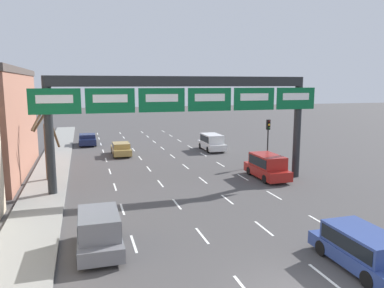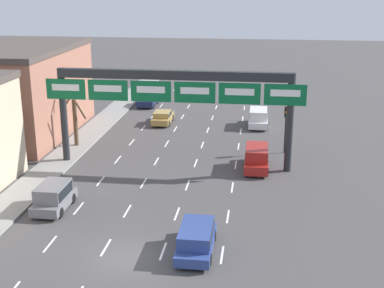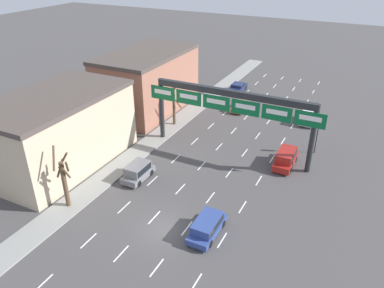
% 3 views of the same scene
% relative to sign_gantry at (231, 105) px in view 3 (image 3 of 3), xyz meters
% --- Properties ---
extents(ground_plane, '(220.00, 220.00, 0.00)m').
position_rel_sign_gantry_xyz_m(ground_plane, '(-0.00, -15.04, -6.06)').
color(ground_plane, '#474444').
extents(sidewalk_left, '(2.80, 110.00, 0.15)m').
position_rel_sign_gantry_xyz_m(sidewalk_left, '(-9.65, -15.04, -5.99)').
color(sidewalk_left, gray).
rests_on(sidewalk_left, ground_plane).
extents(lane_dashes, '(10.02, 67.00, 0.01)m').
position_rel_sign_gantry_xyz_m(lane_dashes, '(-0.00, -1.54, -6.06)').
color(lane_dashes, white).
rests_on(lane_dashes, ground_plane).
extents(sign_gantry, '(20.36, 0.70, 7.79)m').
position_rel_sign_gantry_xyz_m(sign_gantry, '(0.00, 0.00, 0.00)').
color(sign_gantry, '#232628').
rests_on(sign_gantry, ground_plane).
extents(building_near, '(9.21, 16.23, 7.95)m').
position_rel_sign_gantry_xyz_m(building_near, '(-15.97, -10.21, -2.08)').
color(building_near, '#C6B293').
rests_on(building_near, ground_plane).
extents(building_far, '(8.86, 16.00, 8.52)m').
position_rel_sign_gantry_xyz_m(building_far, '(-15.79, 7.55, -1.79)').
color(building_far, '#9E6651').
rests_on(building_far, ground_plane).
extents(car_gold, '(1.82, 4.11, 1.33)m').
position_rel_sign_gantry_xyz_m(car_gold, '(-3.30, 12.93, -5.35)').
color(car_gold, '#A88947').
rests_on(car_gold, ground_plane).
extents(suv_grey, '(1.89, 3.91, 1.77)m').
position_rel_sign_gantry_xyz_m(suv_grey, '(-6.48, -9.36, -5.09)').
color(suv_grey, slate).
rests_on(suv_grey, ground_plane).
extents(car_navy, '(1.99, 4.02, 1.37)m').
position_rel_sign_gantry_xyz_m(car_navy, '(-6.51, 20.63, -5.33)').
color(car_navy, '#19234C').
rests_on(car_navy, ground_plane).
extents(suv_red, '(1.91, 4.58, 1.87)m').
position_rel_sign_gantry_xyz_m(suv_red, '(6.62, 0.16, -5.03)').
color(suv_red, maroon).
rests_on(suv_red, ground_plane).
extents(suv_white, '(1.95, 4.49, 1.79)m').
position_rel_sign_gantry_xyz_m(suv_white, '(6.62, 13.13, -5.07)').
color(suv_white, silver).
rests_on(suv_white, ground_plane).
extents(suv_blue, '(1.94, 4.56, 1.55)m').
position_rel_sign_gantry_xyz_m(suv_blue, '(3.49, -13.85, -5.19)').
color(suv_blue, navy).
rests_on(suv_blue, ground_plane).
extents(traffic_light_near_gantry, '(0.30, 0.35, 4.11)m').
position_rel_sign_gantry_xyz_m(traffic_light_near_gantry, '(8.98, 4.63, -3.11)').
color(traffic_light_near_gantry, black).
rests_on(traffic_light_near_gantry, ground_plane).
extents(tree_bare_closest, '(1.62, 1.62, 6.12)m').
position_rel_sign_gantry_xyz_m(tree_bare_closest, '(-9.71, -16.17, -3.02)').
color(tree_bare_closest, brown).
rests_on(tree_bare_closest, sidewalk_left).
extents(tree_bare_second, '(1.96, 1.94, 5.54)m').
position_rel_sign_gantry_xyz_m(tree_bare_second, '(-9.59, 4.13, -3.34)').
color(tree_bare_second, brown).
rests_on(tree_bare_second, sidewalk_left).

